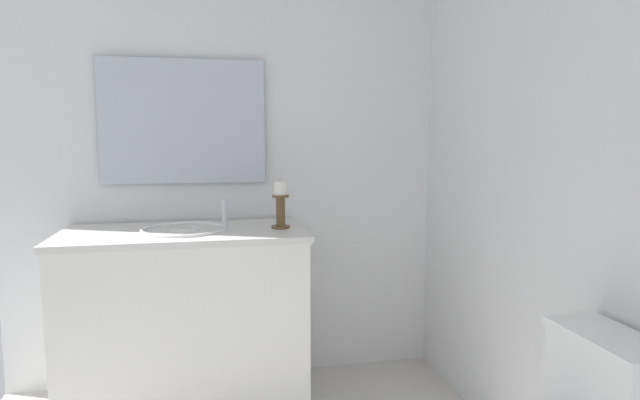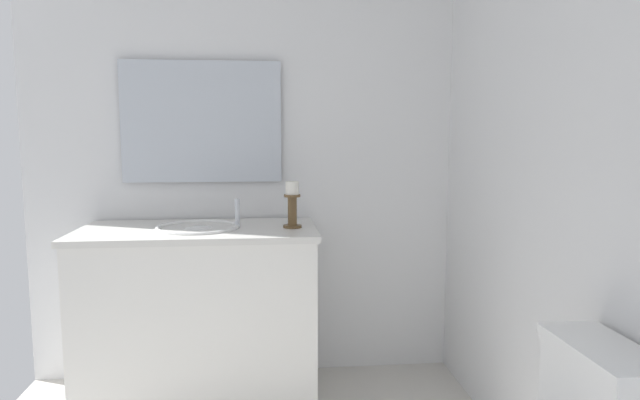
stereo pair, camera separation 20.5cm
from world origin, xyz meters
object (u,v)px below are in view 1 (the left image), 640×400
vanity_cabinet (187,319)px  candle_holder_tall (281,204)px  sink_basin (184,238)px  mirror (183,122)px

vanity_cabinet → candle_holder_tall: size_ratio=5.13×
sink_basin → candle_holder_tall: (0.03, 0.45, 0.15)m
mirror → sink_basin: bearing=0.2°
sink_basin → mirror: mirror is taller
vanity_cabinet → candle_holder_tall: candle_holder_tall is taller
vanity_cabinet → candle_holder_tall: (0.03, 0.46, 0.55)m
mirror → candle_holder_tall: size_ratio=3.69×
mirror → vanity_cabinet: bearing=-0.0°
vanity_cabinet → mirror: (-0.28, 0.00, 0.95)m
vanity_cabinet → sink_basin: 0.40m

